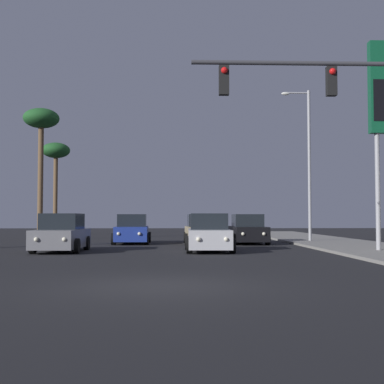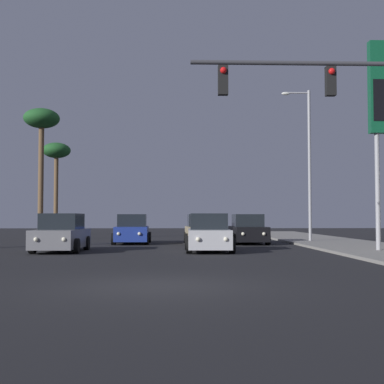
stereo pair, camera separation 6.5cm
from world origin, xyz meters
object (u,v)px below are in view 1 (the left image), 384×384
object	(u,v)px
car_black	(248,230)
street_lamp	(307,157)
palm_tree_mid	(41,126)
car_silver	(209,234)
car_tan	(202,230)
traffic_light_mast	(346,113)
car_grey	(61,234)
car_blue	(132,230)
palm_tree_far	(56,155)

from	to	relation	value
car_black	street_lamp	bearing A→B (deg)	-163.43
car_black	palm_tree_mid	distance (m)	15.87
car_silver	palm_tree_mid	size ratio (longest dim) A/B	0.49
car_silver	car_tan	bearing A→B (deg)	-89.10
car_tan	car_silver	bearing A→B (deg)	87.95
car_tan	car_silver	distance (m)	6.51
car_silver	traffic_light_mast	distance (m)	9.40
car_grey	street_lamp	world-z (taller)	street_lamp
street_lamp	palm_tree_mid	world-z (taller)	street_lamp
palm_tree_mid	street_lamp	bearing A→B (deg)	-14.82
car_tan	car_grey	xyz separation A→B (m)	(-6.56, -6.43, 0.00)
car_black	palm_tree_mid	bearing A→B (deg)	-23.65
car_grey	traffic_light_mast	world-z (taller)	traffic_light_mast
car_tan	palm_tree_mid	world-z (taller)	palm_tree_mid
car_tan	palm_tree_mid	size ratio (longest dim) A/B	0.49
car_blue	car_tan	bearing A→B (deg)	169.66
car_black	palm_tree_far	size ratio (longest dim) A/B	0.55
car_silver	car_black	size ratio (longest dim) A/B	1.00
car_blue	street_lamp	xyz separation A→B (m)	(10.36, 0.71, 4.36)
car_tan	traffic_light_mast	bearing A→B (deg)	102.80
car_silver	palm_tree_far	xyz separation A→B (m)	(-11.67, 22.30, 6.08)
traffic_light_mast	car_tan	bearing A→B (deg)	104.29
car_tan	car_grey	bearing A→B (deg)	42.92
traffic_light_mast	palm_tree_mid	bearing A→B (deg)	125.29
car_black	traffic_light_mast	xyz separation A→B (m)	(1.02, -14.39, 3.93)
car_tan	palm_tree_mid	distance (m)	13.86
car_black	palm_tree_far	xyz separation A→B (m)	(-14.34, 15.62, 6.08)
car_tan	palm_tree_far	distance (m)	20.59
traffic_light_mast	car_grey	bearing A→B (deg)	142.58
traffic_light_mast	street_lamp	xyz separation A→B (m)	(2.73, 15.54, 0.43)
car_tan	car_grey	size ratio (longest dim) A/B	1.00
palm_tree_mid	car_blue	bearing A→B (deg)	-38.43
car_blue	car_grey	distance (m)	7.48
car_grey	palm_tree_mid	bearing A→B (deg)	-70.11
car_tan	car_silver	size ratio (longest dim) A/B	1.00
car_tan	street_lamp	bearing A→B (deg)	-169.71
car_silver	palm_tree_far	bearing A→B (deg)	-60.91
car_tan	car_black	xyz separation A→B (m)	(2.60, 0.17, 0.00)
car_blue	car_black	bearing A→B (deg)	174.52
car_blue	car_tan	world-z (taller)	same
traffic_light_mast	street_lamp	world-z (taller)	street_lamp
traffic_light_mast	palm_tree_mid	xyz separation A→B (m)	(-14.16, 20.01, 2.97)
palm_tree_far	car_black	bearing A→B (deg)	-47.45
car_blue	palm_tree_far	world-z (taller)	palm_tree_far
palm_tree_far	car_grey	bearing A→B (deg)	-76.90
street_lamp	car_black	bearing A→B (deg)	-162.91
car_grey	palm_tree_mid	size ratio (longest dim) A/B	0.49
car_blue	car_silver	bearing A→B (deg)	117.27
traffic_light_mast	car_silver	bearing A→B (deg)	115.56
car_tan	car_black	bearing A→B (deg)	-177.69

